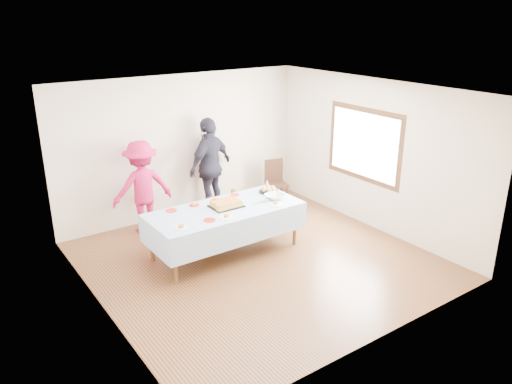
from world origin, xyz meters
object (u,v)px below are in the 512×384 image
adult_left (142,187)px  dining_chair (275,179)px  party_table (225,212)px  birthday_cake (226,204)px

adult_left → dining_chair: bearing=179.9°
dining_chair → adult_left: bearing=-168.6°
dining_chair → adult_left: 2.81m
party_table → adult_left: adult_left is taller
party_table → dining_chair: dining_chair is taller
party_table → dining_chair: 2.46m
birthday_cake → dining_chair: dining_chair is taller
birthday_cake → dining_chair: (1.99, 1.30, -0.32)m
birthday_cake → adult_left: (-0.79, 1.53, 0.01)m
party_table → adult_left: size_ratio=1.49×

